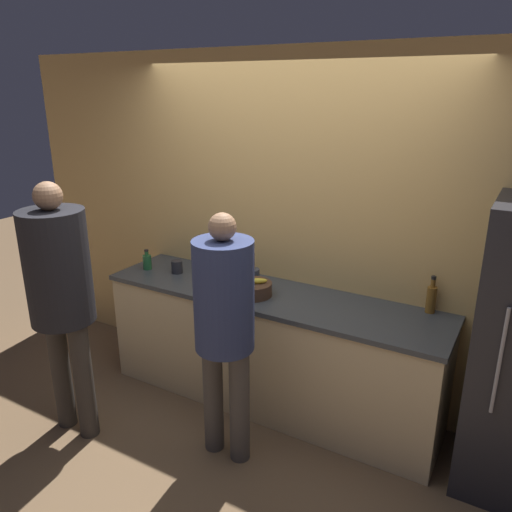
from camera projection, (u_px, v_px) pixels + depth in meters
The scene contains 10 objects.
ground_plane at pixel (246, 425), 3.62m from camera, with size 14.00×14.00×0.00m, color brown.
wall_back at pixel (292, 230), 3.77m from camera, with size 5.20×0.06×2.60m.
counter at pixel (271, 347), 3.78m from camera, with size 2.58×0.68×0.90m.
person_left at pixel (60, 286), 3.23m from camera, with size 0.41×0.41×1.78m.
person_center at pixel (224, 317), 3.03m from camera, with size 0.37×0.37×1.65m.
fruit_bowl at pixel (253, 289), 3.58m from camera, with size 0.28×0.28×0.14m.
utensil_crock at pixel (253, 275), 3.80m from camera, with size 0.10×0.10×0.25m.
bottle_green at pixel (147, 261), 4.09m from camera, with size 0.07×0.07×0.17m.
bottle_amber at pixel (431, 298), 3.29m from camera, with size 0.06×0.06×0.26m.
cup_black at pixel (177, 267), 4.01m from camera, with size 0.09×0.09×0.10m.
Camera 1 is at (1.58, -2.59, 2.32)m, focal length 35.00 mm.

